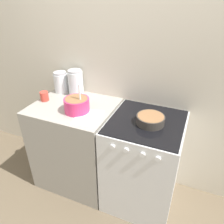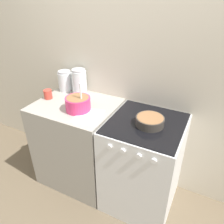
{
  "view_description": "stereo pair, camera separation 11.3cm",
  "coord_description": "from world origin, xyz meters",
  "views": [
    {
      "loc": [
        0.67,
        -1.22,
        1.91
      ],
      "look_at": [
        0.04,
        0.27,
        0.98
      ],
      "focal_mm": 35.0,
      "sensor_mm": 36.0,
      "label": 1
    },
    {
      "loc": [
        0.77,
        -1.17,
        1.91
      ],
      "look_at": [
        0.04,
        0.27,
        0.98
      ],
      "focal_mm": 35.0,
      "sensor_mm": 36.0,
      "label": 2
    }
  ],
  "objects": [
    {
      "name": "wall_back",
      "position": [
        0.0,
        0.68,
        1.2
      ],
      "size": [
        4.55,
        0.05,
        2.4
      ],
      "color": "beige",
      "rests_on": "ground_plane"
    },
    {
      "name": "storage_jar_middle",
      "position": [
        -0.48,
        0.56,
        1.04
      ],
      "size": [
        0.15,
        0.15,
        0.26
      ],
      "color": "silver",
      "rests_on": "countertop_cabinet"
    },
    {
      "name": "ground_plane",
      "position": [
        0.0,
        0.0,
        0.0
      ],
      "size": [
        12.0,
        12.0,
        0.0
      ],
      "primitive_type": "plane",
      "color": "brown"
    },
    {
      "name": "baking_pan",
      "position": [
        0.37,
        0.3,
        0.97
      ],
      "size": [
        0.23,
        0.23,
        0.07
      ],
      "color": "#38332D",
      "rests_on": "stove"
    },
    {
      "name": "storage_jar_left",
      "position": [
        -0.67,
        0.56,
        1.02
      ],
      "size": [
        0.15,
        0.15,
        0.22
      ],
      "color": "silver",
      "rests_on": "countertop_cabinet"
    },
    {
      "name": "tin_can",
      "position": [
        -0.7,
        0.31,
        0.98
      ],
      "size": [
        0.08,
        0.08,
        0.09
      ],
      "color": "#CC3F33",
      "rests_on": "countertop_cabinet"
    },
    {
      "name": "mixing_bowl",
      "position": [
        -0.29,
        0.25,
        1.0
      ],
      "size": [
        0.23,
        0.23,
        0.27
      ],
      "color": "#E0336B",
      "rests_on": "countertop_cabinet"
    },
    {
      "name": "recipe_page",
      "position": [
        -0.15,
        0.18,
        0.93
      ],
      "size": [
        0.26,
        0.31,
        0.01
      ],
      "color": "white",
      "rests_on": "countertop_cabinet"
    },
    {
      "name": "stove",
      "position": [
        0.33,
        0.33,
        0.46
      ],
      "size": [
        0.64,
        0.67,
        0.93
      ],
      "color": "silver",
      "rests_on": "ground_plane"
    },
    {
      "name": "countertop_cabinet",
      "position": [
        -0.39,
        0.33,
        0.47
      ],
      "size": [
        0.77,
        0.65,
        0.93
      ],
      "color": "#9E998E",
      "rests_on": "ground_plane"
    }
  ]
}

